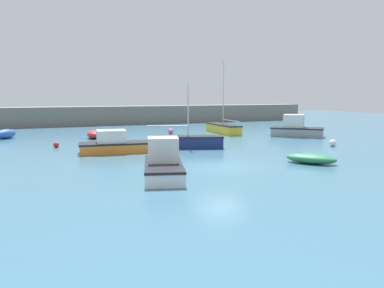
{
  "coord_description": "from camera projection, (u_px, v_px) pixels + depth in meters",
  "views": [
    {
      "loc": [
        -9.49,
        -18.22,
        3.94
      ],
      "look_at": [
        0.95,
        6.49,
        0.43
      ],
      "focal_mm": 35.0,
      "sensor_mm": 36.0,
      "label": 1
    }
  ],
  "objects": [
    {
      "name": "mooring_buoy_red",
      "position": [
        56.0,
        145.0,
        28.26
      ],
      "size": [
        0.42,
        0.42,
        0.42
      ],
      "primitive_type": "sphere",
      "color": "red",
      "rests_on": "ground_plane"
    },
    {
      "name": "motorboat_grey_hull",
      "position": [
        296.0,
        129.0,
        35.8
      ],
      "size": [
        4.94,
        4.89,
        2.11
      ],
      "rotation": [
        0.0,
        0.0,
        5.51
      ],
      "color": "gray",
      "rests_on": "ground_plane"
    },
    {
      "name": "sailboat_twin_hulled",
      "position": [
        188.0,
        142.0,
        28.01
      ],
      "size": [
        5.61,
        3.17,
        4.74
      ],
      "rotation": [
        0.0,
        0.0,
        5.95
      ],
      "color": "navy",
      "rests_on": "ground_plane"
    },
    {
      "name": "cabin_cruiser_white",
      "position": [
        163.0,
        164.0,
        18.19
      ],
      "size": [
        3.05,
        5.01,
        1.9
      ],
      "rotation": [
        0.0,
        0.0,
        4.42
      ],
      "color": "white",
      "rests_on": "ground_plane"
    },
    {
      "name": "mooring_buoy_pink",
      "position": [
        171.0,
        131.0,
        38.26
      ],
      "size": [
        0.55,
        0.55,
        0.55
      ],
      "primitive_type": "sphere",
      "color": "#EA668C",
      "rests_on": "ground_plane"
    },
    {
      "name": "sailboat_tall_mast",
      "position": [
        223.0,
        128.0,
        39.01
      ],
      "size": [
        1.69,
        6.54,
        7.53
      ],
      "rotation": [
        0.0,
        0.0,
        1.53
      ],
      "color": "yellow",
      "rests_on": "ground_plane"
    },
    {
      "name": "motorboat_with_cabin",
      "position": [
        115.0,
        144.0,
        25.76
      ],
      "size": [
        5.27,
        2.4,
        1.58
      ],
      "rotation": [
        0.0,
        0.0,
        6.18
      ],
      "color": "orange",
      "rests_on": "ground_plane"
    },
    {
      "name": "harbor_breakwater",
      "position": [
        110.0,
        115.0,
        50.67
      ],
      "size": [
        59.82,
        3.7,
        2.45
      ],
      "primitive_type": "cube",
      "color": "slate",
      "rests_on": "ground_plane"
    },
    {
      "name": "ground_plane",
      "position": [
        222.0,
        168.0,
        20.83
      ],
      "size": [
        120.0,
        120.0,
        0.2
      ],
      "primitive_type": "cube",
      "color": "#38667F"
    },
    {
      "name": "fishing_dinghy_green",
      "position": [
        94.0,
        134.0,
        34.27
      ],
      "size": [
        1.32,
        2.2,
        0.73
      ],
      "rotation": [
        0.0,
        0.0,
        1.49
      ],
      "color": "red",
      "rests_on": "ground_plane"
    },
    {
      "name": "mooring_buoy_white",
      "position": [
        333.0,
        143.0,
        28.96
      ],
      "size": [
        0.53,
        0.53,
        0.53
      ],
      "primitive_type": "sphere",
      "color": "white",
      "rests_on": "ground_plane"
    },
    {
      "name": "rowboat_blue_near",
      "position": [
        311.0,
        159.0,
        21.72
      ],
      "size": [
        2.77,
        3.09,
        0.57
      ],
      "rotation": [
        0.0,
        0.0,
        2.21
      ],
      "color": "#287A4C",
      "rests_on": "ground_plane"
    },
    {
      "name": "dinghy_near_pier",
      "position": [
        6.0,
        134.0,
        34.09
      ],
      "size": [
        2.23,
        2.39,
        0.87
      ],
      "rotation": [
        0.0,
        0.0,
        0.88
      ],
      "color": "#2D56B7",
      "rests_on": "ground_plane"
    }
  ]
}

